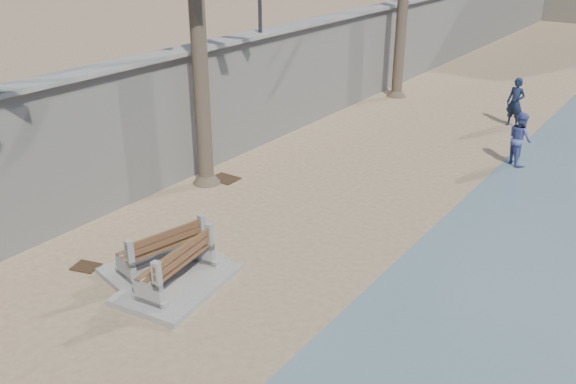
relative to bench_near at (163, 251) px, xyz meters
The scene contains 8 objects.
seawall 16.00m from the bench_near, 102.06° to the left, with size 0.45×70.00×3.50m, color gray.
wall_cap 16.25m from the bench_near, 102.06° to the left, with size 0.80×70.00×0.12m, color gray.
bench_near is the anchor object (origin of this frame).
bench_far 0.79m from the bench_near, 24.48° to the right, with size 1.93×2.57×0.99m.
person_a 14.61m from the bench_near, 78.23° to the left, with size 0.72×0.49×2.01m, color #141D37.
person_b 11.38m from the bench_near, 68.16° to the left, with size 0.86×0.67×1.79m, color #4A529A.
debris_c 5.03m from the bench_near, 116.16° to the left, with size 0.77×0.61×0.03m, color #382616.
debris_d 1.74m from the bench_near, 147.08° to the right, with size 0.54×0.43×0.03m, color #382616.
Camera 1 is at (6.71, -3.16, 6.71)m, focal length 38.00 mm.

